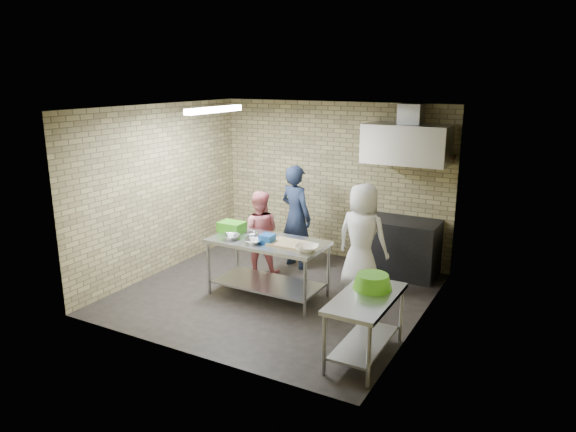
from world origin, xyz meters
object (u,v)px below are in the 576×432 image
(bottle_red, at_px, (413,147))
(side_counter, at_px, (365,327))
(green_crate, at_px, (232,227))
(man_navy, at_px, (296,217))
(prep_table, at_px, (268,268))
(woman_white, at_px, (362,237))
(woman_pink, at_px, (259,233))
(stove, at_px, (400,247))
(blue_tub, at_px, (267,239))
(green_basin, at_px, (372,281))
(bottle_green, at_px, (439,150))

(bottle_red, bearing_deg, side_counter, -82.38)
(green_crate, height_order, man_navy, man_navy)
(prep_table, height_order, woman_white, woman_white)
(prep_table, distance_m, woman_pink, 0.92)
(prep_table, distance_m, stove, 2.25)
(green_crate, bearing_deg, bottle_red, 40.85)
(blue_tub, height_order, bottle_red, bottle_red)
(blue_tub, bearing_deg, bottle_red, 55.92)
(stove, xyz_separation_m, green_basin, (0.43, -2.50, 0.38))
(bottle_red, bearing_deg, woman_white, -108.23)
(blue_tub, xyz_separation_m, man_navy, (-0.27, 1.38, -0.04))
(blue_tub, height_order, woman_pink, woman_pink)
(prep_table, height_order, woman_pink, woman_pink)
(bottle_red, relative_size, woman_white, 0.11)
(green_basin, bearing_deg, blue_tub, 160.17)
(man_navy, bearing_deg, blue_tub, 119.90)
(stove, distance_m, green_crate, 2.71)
(woman_pink, bearing_deg, woman_white, 162.12)
(side_counter, relative_size, woman_pink, 0.88)
(side_counter, bearing_deg, woman_pink, 145.45)
(green_crate, bearing_deg, prep_table, -9.73)
(prep_table, xyz_separation_m, man_navy, (-0.22, 1.28, 0.44))
(green_basin, bearing_deg, side_counter, -85.43)
(blue_tub, bearing_deg, prep_table, 116.57)
(bottle_red, distance_m, woman_pink, 2.77)
(man_navy, bearing_deg, side_counter, 151.22)
(green_basin, relative_size, bottle_red, 2.56)
(green_basin, distance_m, woman_white, 1.79)
(bottle_red, distance_m, bottle_green, 0.40)
(bottle_green, distance_m, woman_white, 1.81)
(bottle_green, bearing_deg, woman_white, -124.55)
(stove, xyz_separation_m, man_navy, (-1.64, -0.47, 0.41))
(woman_pink, distance_m, woman_white, 1.68)
(green_basin, xyz_separation_m, bottle_green, (0.02, 2.74, 1.18))
(side_counter, relative_size, bottle_red, 6.67)
(stove, bearing_deg, man_navy, -164.02)
(blue_tub, relative_size, bottle_green, 1.24)
(green_crate, relative_size, woman_pink, 0.27)
(stove, xyz_separation_m, woman_white, (-0.32, -0.87, 0.36))
(bottle_red, xyz_separation_m, woman_white, (-0.37, -1.11, -1.22))
(stove, relative_size, woman_white, 0.74)
(green_crate, bearing_deg, stove, 37.66)
(side_counter, distance_m, green_crate, 2.85)
(side_counter, height_order, woman_white, woman_white)
(stove, distance_m, woman_white, 1.00)
(blue_tub, distance_m, woman_pink, 1.02)
(bottle_red, bearing_deg, blue_tub, -124.08)
(prep_table, bearing_deg, woman_pink, 129.97)
(green_crate, bearing_deg, blue_tub, -16.35)
(side_counter, relative_size, green_basin, 2.61)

